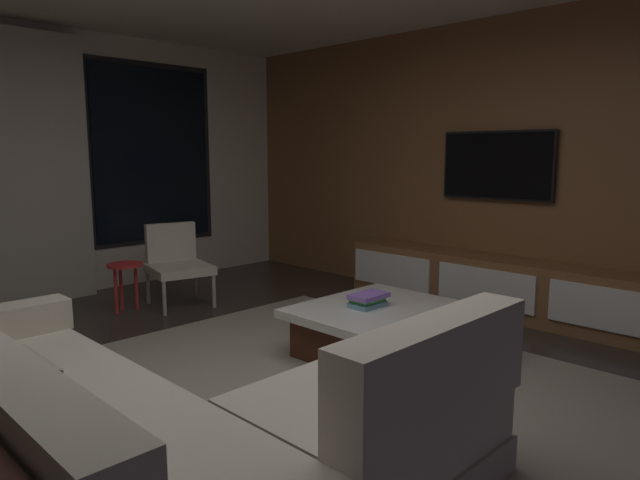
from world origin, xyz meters
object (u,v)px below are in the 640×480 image
object	(u,v)px
coffee_table	(388,332)
accent_chair_near_window	(176,260)
book_stack_on_coffee_table	(368,300)
sectional_couch	(150,433)
side_stool	(125,272)
media_console	(501,288)
mounted_tv	(497,165)

from	to	relation	value
coffee_table	accent_chair_near_window	world-z (taller)	accent_chair_near_window
book_stack_on_coffee_table	sectional_couch	bearing A→B (deg)	-166.63
accent_chair_near_window	side_stool	world-z (taller)	accent_chair_near_window
media_console	mounted_tv	distance (m)	1.13
sectional_couch	side_stool	bearing A→B (deg)	65.36
coffee_table	book_stack_on_coffee_table	bearing A→B (deg)	107.80
coffee_table	accent_chair_near_window	size ratio (longest dim) A/B	1.49
side_stool	media_console	xyz separation A→B (m)	(2.37, -2.51, -0.12)
sectional_couch	book_stack_on_coffee_table	distance (m)	2.05
sectional_couch	accent_chair_near_window	distance (m)	3.25
accent_chair_near_window	side_stool	size ratio (longest dim) A/B	1.70
accent_chair_near_window	side_stool	xyz separation A→B (m)	(-0.50, 0.08, -0.06)
book_stack_on_coffee_table	mounted_tv	world-z (taller)	mounted_tv
media_console	mounted_tv	size ratio (longest dim) A/B	2.83
accent_chair_near_window	coffee_table	bearing A→B (deg)	-83.63
side_stool	mounted_tv	size ratio (longest dim) A/B	0.42
coffee_table	side_stool	bearing A→B (deg)	107.22
coffee_table	book_stack_on_coffee_table	size ratio (longest dim) A/B	4.09
side_stool	coffee_table	bearing A→B (deg)	-72.78
side_stool	media_console	bearing A→B (deg)	-46.62
coffee_table	mounted_tv	bearing A→B (deg)	4.98
media_console	mounted_tv	world-z (taller)	mounted_tv
book_stack_on_coffee_table	accent_chair_near_window	xyz separation A→B (m)	(-0.22, 2.24, 0.02)
book_stack_on_coffee_table	accent_chair_near_window	size ratio (longest dim) A/B	0.36
sectional_couch	mounted_tv	bearing A→B (deg)	7.11
accent_chair_near_window	mounted_tv	xyz separation A→B (m)	(2.05, -2.23, 0.92)
book_stack_on_coffee_table	mounted_tv	distance (m)	2.06
sectional_couch	side_stool	world-z (taller)	sectional_couch
media_console	mounted_tv	bearing A→B (deg)	47.54
accent_chair_near_window	media_console	xyz separation A→B (m)	(1.87, -2.43, -0.18)
sectional_couch	book_stack_on_coffee_table	size ratio (longest dim) A/B	8.83
side_stool	mounted_tv	bearing A→B (deg)	-42.17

